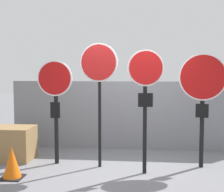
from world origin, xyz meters
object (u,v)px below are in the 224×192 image
at_px(storage_crate, 13,143).
at_px(stop_sign_1, 99,75).
at_px(stop_sign_2, 145,87).
at_px(traffic_cone_0, 12,163).
at_px(stop_sign_3, 203,89).
at_px(stop_sign_0, 55,94).

bearing_deg(storage_crate, stop_sign_1, -11.00).
bearing_deg(stop_sign_2, stop_sign_1, 154.62).
bearing_deg(storage_crate, traffic_cone_0, -68.03).
distance_m(stop_sign_2, stop_sign_3, 1.23).
distance_m(stop_sign_2, storage_crate, 3.21).
height_order(stop_sign_1, stop_sign_3, stop_sign_1).
distance_m(stop_sign_1, traffic_cone_0, 2.30).
height_order(stop_sign_1, stop_sign_2, stop_sign_1).
distance_m(stop_sign_3, traffic_cone_0, 3.87).
bearing_deg(stop_sign_3, storage_crate, -169.71).
relative_size(stop_sign_0, storage_crate, 2.52).
bearing_deg(storage_crate, stop_sign_3, -2.95).
xyz_separation_m(stop_sign_3, traffic_cone_0, (-3.52, -0.96, -1.30)).
distance_m(stop_sign_0, stop_sign_1, 1.02).
bearing_deg(stop_sign_1, stop_sign_2, -11.13).
height_order(stop_sign_0, stop_sign_3, stop_sign_3).
bearing_deg(stop_sign_0, stop_sign_3, 2.02).
distance_m(stop_sign_1, stop_sign_2, 0.99).
relative_size(stop_sign_0, stop_sign_1, 0.87).
relative_size(stop_sign_1, traffic_cone_0, 4.34).
height_order(stop_sign_2, traffic_cone_0, stop_sign_2).
bearing_deg(traffic_cone_0, stop_sign_1, 27.80).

